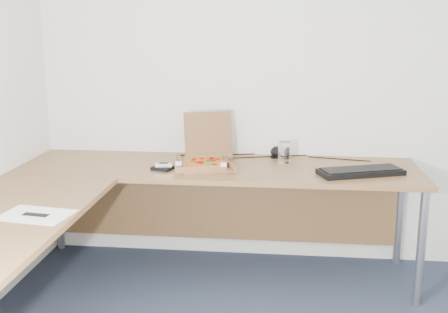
# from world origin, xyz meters

# --- Properties ---
(room_shell) EXTENTS (3.50, 3.50, 2.50)m
(room_shell) POSITION_xyz_m (0.00, 0.00, 1.25)
(room_shell) COLOR white
(room_shell) RESTS_ON ground
(desk) EXTENTS (2.50, 2.20, 0.73)m
(desk) POSITION_xyz_m (-0.82, 0.97, 0.70)
(desk) COLOR brown
(desk) RESTS_ON ground
(pizza_box) EXTENTS (0.31, 0.37, 0.32)m
(pizza_box) POSITION_xyz_m (-0.58, 1.38, 0.77)
(pizza_box) COLOR #90623D
(pizza_box) RESTS_ON desk
(drinking_glass) EXTENTS (0.08, 0.08, 0.13)m
(drinking_glass) POSITION_xyz_m (-0.09, 1.54, 0.80)
(drinking_glass) COLOR white
(drinking_glass) RESTS_ON desk
(keyboard) EXTENTS (0.53, 0.34, 0.03)m
(keyboard) POSITION_xyz_m (0.36, 1.28, 0.75)
(keyboard) COLOR black
(keyboard) RESTS_ON desk
(wallet) EXTENTS (0.14, 0.13, 0.02)m
(wallet) POSITION_xyz_m (-0.83, 1.27, 0.74)
(wallet) COLOR black
(wallet) RESTS_ON desk
(phone) EXTENTS (0.11, 0.07, 0.02)m
(phone) POSITION_xyz_m (-0.82, 1.28, 0.76)
(phone) COLOR #B2B5BA
(phone) RESTS_ON wallet
(paper_sheet) EXTENTS (0.35, 0.27, 0.00)m
(paper_sheet) POSITION_xyz_m (-1.23, 0.39, 0.73)
(paper_sheet) COLOR white
(paper_sheet) RESTS_ON desk
(dome_speaker) EXTENTS (0.10, 0.10, 0.08)m
(dome_speaker) POSITION_xyz_m (-0.14, 1.67, 0.77)
(dome_speaker) COLOR black
(dome_speaker) RESTS_ON desk
(cable_bundle) EXTENTS (0.61, 0.13, 0.01)m
(cable_bundle) POSITION_xyz_m (-0.18, 1.68, 0.73)
(cable_bundle) COLOR black
(cable_bundle) RESTS_ON desk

